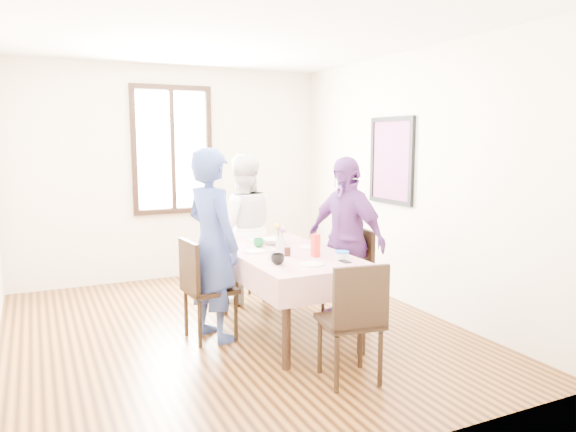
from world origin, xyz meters
The scene contains 31 objects.
ground centered at (0.00, 0.00, 0.00)m, with size 4.50×4.50×0.00m, color black.
back_wall centered at (0.00, 2.25, 1.35)m, with size 4.00×4.00×0.00m, color beige.
right_wall centered at (2.00, 0.00, 1.35)m, with size 4.50×4.50×0.00m, color beige.
window_frame centered at (0.00, 2.23, 1.65)m, with size 1.02×0.06×1.62m, color black.
window_pane centered at (0.00, 2.24, 1.65)m, with size 0.90×0.02×1.50m, color white.
art_poster centered at (1.98, 0.30, 1.55)m, with size 0.04×0.76×0.96m, color red.
dining_table centered at (0.43, -0.24, 0.38)m, with size 0.81×1.62×0.75m, color black.
tablecloth centered at (0.43, -0.24, 0.76)m, with size 0.93×1.74×0.01m, color #5E0414.
chair_left centered at (-0.25, -0.09, 0.46)m, with size 0.42×0.42×0.91m, color black.
chair_right centered at (1.10, -0.19, 0.46)m, with size 0.42×0.42×0.91m, color black.
chair_far centered at (0.43, 0.87, 0.46)m, with size 0.42×0.42×0.91m, color black.
chair_near centered at (0.43, -1.35, 0.46)m, with size 0.42×0.42×0.91m, color black.
person_left centered at (-0.23, -0.09, 0.86)m, with size 0.62×0.41×1.71m, color navy.
person_far centered at (0.43, 0.85, 0.81)m, with size 0.79×0.62×1.62m, color white.
person_right centered at (1.09, -0.19, 0.81)m, with size 0.95×0.40×1.62m, color #602F79.
mug_black centered at (0.16, -0.66, 0.81)m, with size 0.11×0.11×0.09m, color black.
mug_flag centered at (0.67, -0.38, 0.80)m, with size 0.08×0.08×0.08m, color red.
mug_green centered at (0.29, 0.08, 0.80)m, with size 0.10×0.10×0.08m, color #0C7226.
serving_bowl centered at (0.48, 0.15, 0.79)m, with size 0.23×0.23×0.06m, color white.
juice_carton centered at (0.58, -0.54, 0.86)m, with size 0.06×0.06×0.20m, color red.
butter_tub centered at (0.74, -0.72, 0.79)m, with size 0.11×0.11×0.06m, color white.
jam_jar centered at (0.37, -0.41, 0.80)m, with size 0.06×0.06×0.08m, color black.
drinking_glass centered at (0.17, -0.50, 0.81)m, with size 0.06×0.06×0.09m, color silver.
smartphone centered at (0.70, -0.82, 0.77)m, with size 0.06×0.12×0.01m, color black.
flower_vase centered at (0.39, -0.20, 0.83)m, with size 0.07×0.07×0.14m, color silver.
plate_left centered at (0.17, -0.12, 0.77)m, with size 0.20×0.20×0.01m, color white.
plate_right centered at (0.72, -0.17, 0.77)m, with size 0.20×0.20×0.01m, color white.
plate_far centered at (0.41, 0.41, 0.77)m, with size 0.20×0.20×0.01m, color white.
plate_near centered at (0.40, -0.80, 0.77)m, with size 0.20×0.20×0.01m, color white.
butter_lid centered at (0.74, -0.72, 0.82)m, with size 0.12×0.12×0.01m, color blue.
flower_bunch centered at (0.39, -0.20, 0.95)m, with size 0.09×0.09×0.10m, color yellow, non-canonical shape.
Camera 1 is at (-1.62, -4.60, 1.77)m, focal length 33.54 mm.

